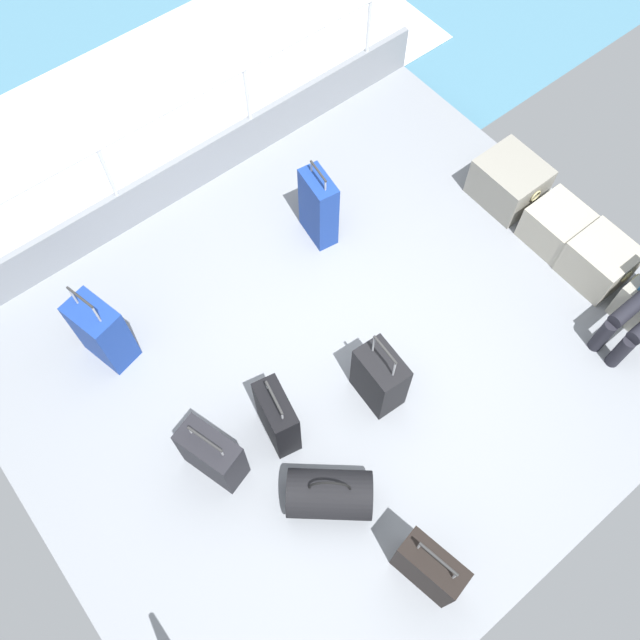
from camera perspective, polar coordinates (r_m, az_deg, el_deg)
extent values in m
cube|color=gray|center=(5.47, 1.92, -2.93)|extent=(4.40, 5.20, 0.06)
cube|color=gray|center=(6.28, -11.02, 12.31)|extent=(0.06, 5.20, 0.45)
cylinder|color=silver|center=(5.94, -17.08, 10.51)|extent=(0.04, 0.04, 1.00)
cylinder|color=silver|center=(6.29, -6.03, 17.10)|extent=(0.04, 0.04, 1.00)
cylinder|color=silver|center=(6.92, 4.04, 22.24)|extent=(0.04, 0.04, 1.00)
cylinder|color=silver|center=(5.72, -12.39, 17.27)|extent=(0.04, 4.16, 0.04)
cube|color=white|center=(7.63, -16.35, 15.71)|extent=(2.40, 7.28, 0.01)
cube|color=gray|center=(6.36, 15.82, 11.29)|extent=(0.56, 0.50, 0.41)
torus|color=tan|center=(6.39, 14.12, 13.42)|extent=(0.02, 0.12, 0.12)
torus|color=tan|center=(6.21, 17.91, 10.03)|extent=(0.02, 0.12, 0.12)
cube|color=#9E9989|center=(6.20, 19.76, 7.35)|extent=(0.54, 0.45, 0.36)
torus|color=tan|center=(6.21, 18.09, 9.46)|extent=(0.02, 0.12, 0.12)
torus|color=tan|center=(6.09, 21.86, 5.95)|extent=(0.02, 0.12, 0.12)
cube|color=#9E9989|center=(6.10, 22.68, 4.64)|extent=(0.49, 0.45, 0.40)
torus|color=tan|center=(6.08, 21.21, 6.67)|extent=(0.02, 0.12, 0.12)
torus|color=tan|center=(6.01, 24.69, 3.38)|extent=(0.02, 0.12, 0.12)
torus|color=tan|center=(6.03, 25.21, 3.18)|extent=(0.02, 0.12, 0.12)
cylinder|color=black|center=(5.74, 24.25, -2.47)|extent=(0.11, 0.11, 0.38)
cylinder|color=black|center=(5.68, 24.98, 0.95)|extent=(0.12, 0.40, 0.12)
cylinder|color=black|center=(5.75, 22.96, -1.23)|extent=(0.11, 0.11, 0.38)
cube|color=navy|center=(5.75, -0.13, 9.55)|extent=(0.39, 0.24, 0.72)
cylinder|color=#A5A8AD|center=(5.49, -0.73, 12.96)|extent=(0.02, 0.02, 0.11)
cylinder|color=#A5A8AD|center=(5.37, 0.47, 11.41)|extent=(0.02, 0.02, 0.11)
cylinder|color=#2D2D2D|center=(5.39, -0.14, 12.57)|extent=(0.24, 0.06, 0.02)
cube|color=white|center=(5.61, 0.76, 11.31)|extent=(0.05, 0.01, 0.08)
cube|color=black|center=(4.92, -9.16, -11.26)|extent=(0.50, 0.35, 0.54)
cylinder|color=#A5A8AD|center=(4.67, -11.02, -9.20)|extent=(0.02, 0.02, 0.09)
cylinder|color=#A5A8AD|center=(4.59, -8.37, -11.13)|extent=(0.02, 0.02, 0.09)
cylinder|color=#2D2D2D|center=(4.59, -9.79, -10.00)|extent=(0.29, 0.10, 0.02)
cube|color=white|center=(4.90, -8.37, -10.06)|extent=(0.05, 0.02, 0.08)
cube|color=black|center=(4.92, -3.66, -8.29)|extent=(0.44, 0.27, 0.60)
cylinder|color=#A5A8AD|center=(4.64, -4.54, -5.58)|extent=(0.02, 0.02, 0.10)
cylinder|color=#A5A8AD|center=(4.55, -3.25, -8.13)|extent=(0.02, 0.02, 0.10)
cylinder|color=#2D2D2D|center=(4.55, -3.94, -6.63)|extent=(0.26, 0.07, 0.02)
cube|color=green|center=(4.74, -2.71, -6.99)|extent=(0.05, 0.02, 0.08)
cube|color=black|center=(4.76, 9.28, -20.15)|extent=(0.48, 0.28, 0.54)
cylinder|color=#A5A8AD|center=(4.43, 8.46, -18.50)|extent=(0.02, 0.02, 0.13)
cylinder|color=#A5A8AD|center=(4.44, 11.43, -20.61)|extent=(0.02, 0.02, 0.13)
cylinder|color=#2D2D2D|center=(4.37, 10.08, -19.44)|extent=(0.29, 0.07, 0.02)
cube|color=green|center=(4.66, 10.31, -18.93)|extent=(0.05, 0.02, 0.08)
cube|color=black|center=(5.06, 5.10, -4.93)|extent=(0.41, 0.28, 0.57)
cylinder|color=#A5A8AD|center=(4.74, 4.61, -2.02)|extent=(0.02, 0.02, 0.21)
cylinder|color=#A5A8AD|center=(4.67, 6.35, -4.15)|extent=(0.02, 0.02, 0.21)
cylinder|color=#2D2D2D|center=(4.61, 5.58, -2.54)|extent=(0.26, 0.04, 0.02)
cube|color=white|center=(5.00, 6.40, -3.63)|extent=(0.05, 0.01, 0.08)
cube|color=navy|center=(5.43, -18.09, -0.97)|extent=(0.45, 0.34, 0.65)
cylinder|color=#A5A8AD|center=(5.13, -20.32, 1.97)|extent=(0.02, 0.02, 0.21)
cylinder|color=#A5A8AD|center=(5.00, -18.54, 0.50)|extent=(0.02, 0.02, 0.21)
cylinder|color=#2D2D2D|center=(4.98, -19.80, 1.84)|extent=(0.26, 0.08, 0.02)
cube|color=green|center=(5.36, -17.42, 0.56)|extent=(0.05, 0.02, 0.08)
cylinder|color=black|center=(4.89, 0.81, -14.63)|extent=(0.65, 0.68, 0.35)
torus|color=black|center=(4.71, 0.84, -14.12)|extent=(0.20, 0.23, 0.29)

